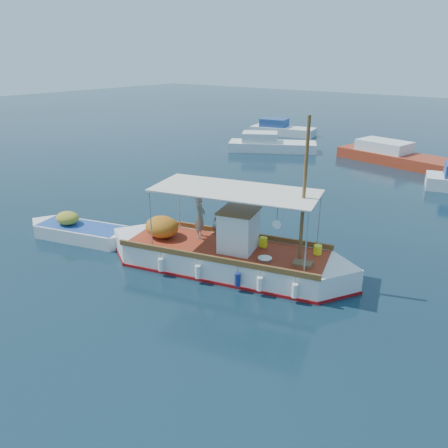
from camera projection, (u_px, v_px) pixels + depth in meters
The scene contains 6 objects.
ground at pixel (246, 265), 17.56m from camera, with size 160.00×160.00×0.00m, color black.
fishing_caique at pixel (224, 256), 17.08m from camera, with size 9.98×4.70×6.31m.
dinghy at pixel (81, 232), 19.99m from camera, with size 5.41×2.65×1.37m.
bg_boat_nw at pixel (270, 145), 37.73m from camera, with size 7.63×5.73×1.80m.
bg_boat_n at pixel (396, 157), 33.46m from camera, with size 9.91×4.73×1.80m.
bg_boat_far_w at pixel (281, 130), 45.29m from camera, with size 6.90×3.53×1.80m.
Camera 1 is at (8.85, -13.04, 7.96)m, focal length 35.00 mm.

